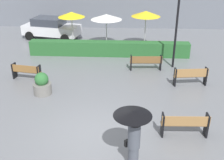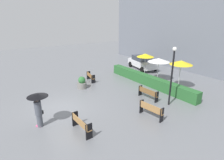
# 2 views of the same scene
# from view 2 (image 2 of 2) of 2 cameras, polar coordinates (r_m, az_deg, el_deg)

# --- Properties ---
(ground_plane) EXTENTS (60.00, 60.00, 0.00)m
(ground_plane) POSITION_cam_2_polar(r_m,az_deg,el_deg) (13.21, -15.67, -8.71)
(ground_plane) COLOR slate
(bench_near_right) EXTENTS (1.71, 0.43, 0.89)m
(bench_near_right) POSITION_cam_2_polar(r_m,az_deg,el_deg) (10.28, -9.66, -13.26)
(bench_near_right) COLOR #9E7242
(bench_near_right) RESTS_ON ground
(bench_far_left) EXTENTS (1.57, 0.62, 0.82)m
(bench_far_left) POSITION_cam_2_polar(r_m,az_deg,el_deg) (18.15, -6.75, 1.11)
(bench_far_left) COLOR olive
(bench_far_left) RESTS_ON ground
(bench_far_right) EXTENTS (1.69, 0.51, 0.92)m
(bench_far_right) POSITION_cam_2_polar(r_m,az_deg,el_deg) (11.75, 12.04, -8.98)
(bench_far_right) COLOR #9E7242
(bench_far_right) RESTS_ON ground
(bench_back_row) EXTENTS (1.79, 0.43, 0.84)m
(bench_back_row) POSITION_cam_2_polar(r_m,az_deg,el_deg) (14.31, 11.13, -3.95)
(bench_back_row) COLOR brown
(bench_back_row) RESTS_ON ground
(pedestrian_with_umbrella) EXTENTS (1.15, 1.15, 1.99)m
(pedestrian_with_umbrella) POSITION_cam_2_polar(r_m,az_deg,el_deg) (11.07, -22.07, -7.04)
(pedestrian_with_umbrella) COLOR #4C515B
(pedestrian_with_umbrella) RESTS_ON ground
(planter_pot) EXTENTS (0.85, 0.85, 1.07)m
(planter_pot) POSITION_cam_2_polar(r_m,az_deg,el_deg) (16.42, -9.36, -0.98)
(planter_pot) COLOR slate
(planter_pot) RESTS_ON ground
(lamp_post) EXTENTS (0.28, 0.28, 4.17)m
(lamp_post) POSITION_cam_2_polar(r_m,az_deg,el_deg) (13.07, 18.29, 2.71)
(lamp_post) COLOR black
(lamp_post) RESTS_ON ground
(patio_umbrella_yellow) EXTENTS (1.85, 1.85, 2.31)m
(patio_umbrella_yellow) POSITION_cam_2_polar(r_m,az_deg,el_deg) (20.24, 10.38, 7.59)
(patio_umbrella_yellow) COLOR silver
(patio_umbrella_yellow) RESTS_ON ground
(patio_umbrella_white) EXTENTS (2.07, 2.07, 2.31)m
(patio_umbrella_white) POSITION_cam_2_polar(r_m,az_deg,el_deg) (18.13, 14.37, 6.06)
(patio_umbrella_white) COLOR silver
(patio_umbrella_white) RESTS_ON ground
(patio_umbrella_yellow_far) EXTENTS (1.89, 1.89, 2.59)m
(patio_umbrella_yellow_far) POSITION_cam_2_polar(r_m,az_deg,el_deg) (16.40, 20.77, 5.10)
(patio_umbrella_yellow_far) COLOR silver
(patio_umbrella_yellow_far) RESTS_ON ground
(hedge_strip) EXTENTS (10.09, 0.70, 0.91)m
(hedge_strip) POSITION_cam_2_polar(r_m,az_deg,el_deg) (17.30, 11.23, -0.09)
(hedge_strip) COLOR #28602D
(hedge_strip) RESTS_ON ground
(building_facade) EXTENTS (28.00, 1.20, 10.48)m
(building_facade) POSITION_cam_2_polar(r_m,az_deg,el_deg) (22.55, 26.22, 15.15)
(building_facade) COLOR slate
(building_facade) RESTS_ON ground
(parked_car) EXTENTS (4.47, 2.64, 1.57)m
(parked_car) POSITION_cam_2_polar(r_m,az_deg,el_deg) (22.83, 9.40, 5.53)
(parked_car) COLOR silver
(parked_car) RESTS_ON ground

